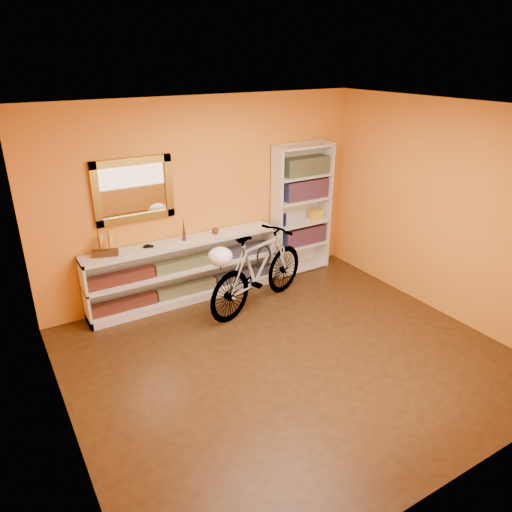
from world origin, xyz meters
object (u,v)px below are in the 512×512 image
helmet (220,257)px  console_unit (185,271)px  bicycle (259,269)px  bookcase (301,210)px

helmet → console_unit: bearing=97.0°
bicycle → helmet: bicycle is taller
bookcase → helmet: bearing=-153.8°
console_unit → helmet: helmet is taller
bicycle → console_unit: bearing=31.6°
console_unit → bicycle: (0.75, -0.64, 0.09)m
console_unit → bookcase: size_ratio=1.37×
bookcase → bicycle: 1.38m
console_unit → bicycle: 0.99m
bookcase → helmet: (-1.77, -0.87, -0.04)m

